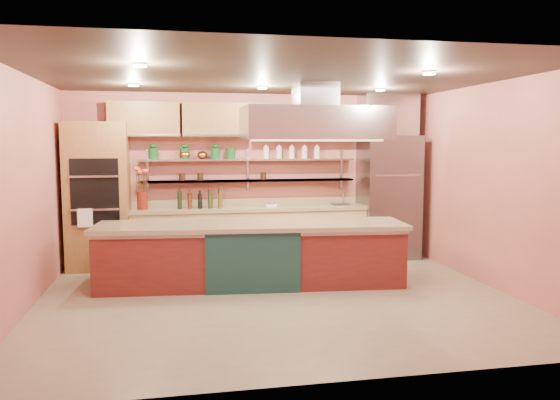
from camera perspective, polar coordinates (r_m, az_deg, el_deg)
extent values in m
cube|color=gray|center=(7.09, -0.22, -10.32)|extent=(6.00, 5.00, 0.02)
cube|color=black|center=(6.85, -0.23, 12.85)|extent=(6.00, 5.00, 0.02)
cube|color=#BA6358|center=(9.29, -3.11, 2.40)|extent=(6.00, 0.04, 2.80)
cube|color=#BA6358|center=(4.41, 5.87, -1.62)|extent=(6.00, 0.04, 2.80)
cube|color=#BA6358|center=(6.93, -25.40, 0.60)|extent=(0.04, 5.00, 2.80)
cube|color=#BA6358|center=(7.95, 21.53, 1.38)|extent=(0.04, 5.00, 2.80)
cube|color=olive|center=(8.98, -18.49, 0.37)|extent=(0.95, 0.64, 2.30)
cube|color=slate|center=(9.58, 11.26, 0.30)|extent=(0.95, 0.72, 2.10)
cube|color=tan|center=(9.09, -3.13, -3.61)|extent=(3.84, 0.64, 0.93)
cube|color=#A3A6AA|center=(9.16, -3.31, 2.03)|extent=(3.60, 0.26, 0.03)
cube|color=#A3A6AA|center=(9.14, -3.32, 4.22)|extent=(3.60, 0.26, 0.03)
cube|color=olive|center=(9.10, -2.99, 8.31)|extent=(4.60, 0.36, 0.55)
cube|color=#A3A6AA|center=(7.67, 3.67, 7.99)|extent=(2.00, 1.00, 0.45)
cube|color=#FFE5A5|center=(7.04, -0.54, 12.42)|extent=(4.00, 2.80, 0.02)
cube|color=maroon|center=(7.65, -2.99, -5.68)|extent=(4.24, 1.29, 0.87)
cylinder|color=#5F190E|center=(8.89, -14.20, -0.06)|extent=(0.18, 0.18, 0.28)
cube|color=black|center=(8.89, -8.36, -0.06)|extent=(0.80, 0.44, 0.25)
cube|color=silver|center=(9.03, -0.95, -0.39)|extent=(0.18, 0.14, 0.10)
cylinder|color=silver|center=(9.43, 6.65, 0.17)|extent=(0.03, 0.03, 0.20)
ellipsoid|color=#BB592B|center=(9.07, -8.13, 4.68)|extent=(0.20, 0.20, 0.13)
cylinder|color=#0F4A1B|center=(9.10, -5.15, 4.85)|extent=(0.19, 0.19, 0.18)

